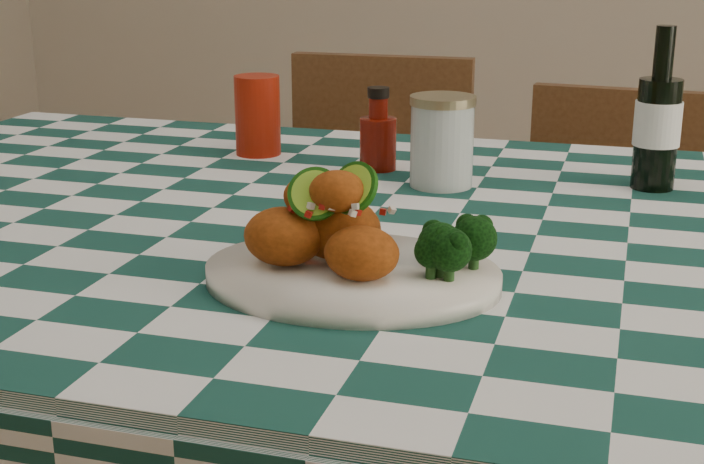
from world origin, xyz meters
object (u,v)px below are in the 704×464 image
(wooden_chair_right, at_px, (601,308))
(beer_bottle, at_px, (659,109))
(ketchup_bottle, at_px, (378,129))
(wooden_chair_left, at_px, (360,274))
(red_tumbler, at_px, (258,115))
(fried_chicken_pile, at_px, (340,219))
(mason_jar, at_px, (442,141))
(plate, at_px, (352,276))

(wooden_chair_right, bearing_deg, beer_bottle, -78.04)
(ketchup_bottle, distance_m, beer_bottle, 0.39)
(wooden_chair_left, bearing_deg, red_tumbler, -96.49)
(fried_chicken_pile, bearing_deg, wooden_chair_left, 104.82)
(mason_jar, distance_m, wooden_chair_left, 0.75)
(ketchup_bottle, xyz_separation_m, wooden_chair_right, (0.33, 0.50, -0.44))
(wooden_chair_left, bearing_deg, mason_jar, -65.49)
(plate, relative_size, ketchup_bottle, 2.47)
(ketchup_bottle, distance_m, mason_jar, 0.13)
(wooden_chair_right, bearing_deg, mason_jar, -106.27)
(wooden_chair_left, bearing_deg, beer_bottle, -43.20)
(plate, bearing_deg, ketchup_bottle, 102.00)
(fried_chicken_pile, bearing_deg, red_tumbler, 119.58)
(plate, relative_size, mason_jar, 2.40)
(ketchup_bottle, height_order, wooden_chair_left, ketchup_bottle)
(beer_bottle, bearing_deg, mason_jar, -166.02)
(fried_chicken_pile, relative_size, wooden_chair_right, 0.19)
(red_tumbler, height_order, wooden_chair_right, red_tumbler)
(fried_chicken_pile, bearing_deg, wooden_chair_right, 76.46)
(red_tumbler, height_order, mason_jar, mason_jar)
(mason_jar, height_order, beer_bottle, beer_bottle)
(ketchup_bottle, relative_size, mason_jar, 0.97)
(red_tumbler, height_order, wooden_chair_left, red_tumbler)
(fried_chicken_pile, xyz_separation_m, ketchup_bottle, (-0.09, 0.48, -0.01))
(ketchup_bottle, bearing_deg, wooden_chair_left, 108.72)
(ketchup_bottle, bearing_deg, fried_chicken_pile, -79.38)
(fried_chicken_pile, xyz_separation_m, wooden_chair_left, (-0.26, 0.97, -0.42))
(fried_chicken_pile, height_order, wooden_chair_right, fried_chicken_pile)
(beer_bottle, relative_size, wooden_chair_right, 0.27)
(mason_jar, bearing_deg, plate, -90.97)
(ketchup_bottle, relative_size, wooden_chair_right, 0.15)
(red_tumbler, distance_m, ketchup_bottle, 0.21)
(fried_chicken_pile, relative_size, red_tumbler, 1.24)
(beer_bottle, relative_size, wooden_chair_left, 0.25)
(fried_chicken_pile, height_order, ketchup_bottle, ketchup_bottle)
(wooden_chair_right, bearing_deg, ketchup_bottle, -118.46)
(wooden_chair_left, xyz_separation_m, wooden_chair_right, (0.49, 0.00, -0.02))
(wooden_chair_left, height_order, wooden_chair_right, wooden_chair_left)
(fried_chicken_pile, xyz_separation_m, beer_bottle, (0.30, 0.48, 0.04))
(plate, distance_m, ketchup_bottle, 0.49)
(plate, height_order, wooden_chair_left, wooden_chair_left)
(wooden_chair_right, bearing_deg, plate, -98.26)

